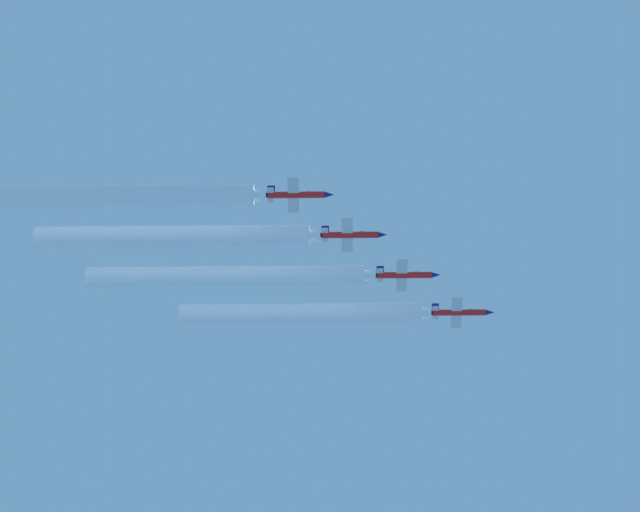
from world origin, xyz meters
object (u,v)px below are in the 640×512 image
object	(u,v)px
jet_lead	(461,312)
jet_fourth_echelon	(298,195)
jet_third_echelon	(352,235)
jet_second_echelon	(406,275)

from	to	relation	value
jet_lead	jet_fourth_echelon	bearing A→B (deg)	-40.22
jet_lead	jet_fourth_echelon	size ratio (longest dim) A/B	1.00
jet_lead	jet_third_echelon	xyz separation A→B (m)	(22.75, -19.03, -3.45)
jet_third_echelon	jet_fourth_echelon	size ratio (longest dim) A/B	1.00
jet_second_echelon	jet_third_echelon	xyz separation A→B (m)	(11.21, -9.24, -1.49)
jet_fourth_echelon	jet_second_echelon	bearing A→B (deg)	139.82
jet_second_echelon	jet_fourth_echelon	distance (m)	27.84
jet_lead	jet_third_echelon	distance (m)	29.86
jet_lead	jet_second_echelon	world-z (taller)	jet_lead
jet_third_echelon	jet_fourth_echelon	distance (m)	13.24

